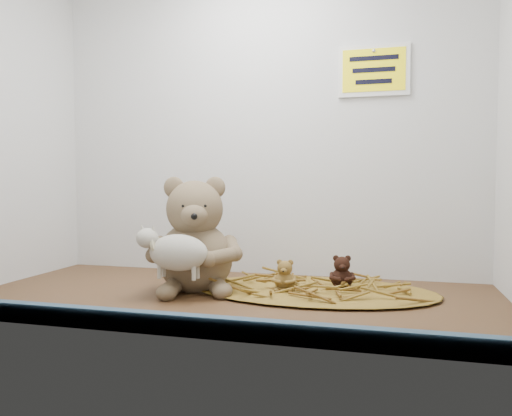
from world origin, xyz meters
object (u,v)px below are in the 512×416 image
(main_teddy, at_px, (195,234))
(toy_lamb, at_px, (178,253))
(mini_teddy_tan, at_px, (285,274))
(mini_teddy_brown, at_px, (342,270))

(main_teddy, distance_m, toy_lamb, 0.10)
(mini_teddy_tan, bearing_deg, mini_teddy_brown, 22.72)
(main_teddy, xyz_separation_m, mini_teddy_tan, (0.21, 0.02, -0.09))
(toy_lamb, relative_size, mini_teddy_brown, 2.26)
(toy_lamb, xyz_separation_m, mini_teddy_tan, (0.21, 0.12, -0.06))
(mini_teddy_tan, xyz_separation_m, mini_teddy_brown, (0.13, 0.06, 0.00))
(mini_teddy_tan, bearing_deg, main_teddy, -177.66)
(main_teddy, relative_size, mini_teddy_brown, 3.50)
(main_teddy, distance_m, mini_teddy_brown, 0.36)
(main_teddy, height_order, mini_teddy_tan, main_teddy)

